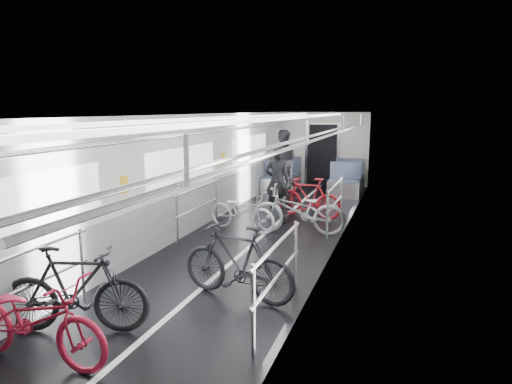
% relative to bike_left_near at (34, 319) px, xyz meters
% --- Properties ---
extents(car_shell, '(3.02, 14.01, 2.41)m').
position_rel_bike_left_near_xyz_m(car_shell, '(0.75, 6.44, 0.67)').
color(car_shell, black).
rests_on(car_shell, ground).
extents(bike_left_near, '(1.76, 0.64, 0.92)m').
position_rel_bike_left_near_xyz_m(bike_left_near, '(0.00, 0.00, 0.00)').
color(bike_left_near, '#A7142E').
rests_on(bike_left_near, floor).
extents(bike_left_mid, '(1.75, 0.94, 1.01)m').
position_rel_bike_left_near_xyz_m(bike_left_mid, '(-0.05, 0.65, 0.05)').
color(bike_left_mid, black).
rests_on(bike_left_mid, floor).
extents(bike_left_far, '(1.68, 0.95, 0.84)m').
position_rel_bike_left_near_xyz_m(bike_left_far, '(0.23, 5.36, -0.04)').
color(bike_left_far, silver).
rests_on(bike_left_far, floor).
extents(bike_right_near, '(1.77, 0.82, 1.03)m').
position_rel_bike_left_near_xyz_m(bike_right_near, '(1.35, 2.11, 0.05)').
color(bike_right_near, black).
rests_on(bike_right_near, floor).
extents(bike_right_mid, '(1.94, 0.87, 0.99)m').
position_rel_bike_left_near_xyz_m(bike_right_mid, '(1.39, 5.47, 0.03)').
color(bike_right_mid, '#A6A7AB').
rests_on(bike_right_mid, floor).
extents(bike_right_far, '(1.64, 0.78, 0.95)m').
position_rel_bike_left_near_xyz_m(bike_right_far, '(1.31, 6.94, 0.02)').
color(bike_right_far, '#A8141D').
rests_on(bike_right_far, floor).
extents(bike_aisle, '(0.81, 1.83, 0.93)m').
position_rel_bike_left_near_xyz_m(bike_aisle, '(0.84, 6.94, 0.01)').
color(bike_aisle, black).
rests_on(bike_aisle, floor).
extents(person_standing, '(0.68, 0.55, 1.62)m').
position_rel_bike_left_near_xyz_m(person_standing, '(0.51, 7.04, 0.35)').
color(person_standing, black).
rests_on(person_standing, floor).
extents(person_seated, '(1.08, 0.94, 1.89)m').
position_rel_bike_left_near_xyz_m(person_seated, '(-0.16, 10.00, 0.49)').
color(person_seated, '#29272D').
rests_on(person_seated, floor).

